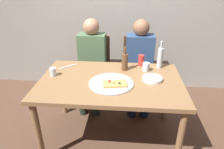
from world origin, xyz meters
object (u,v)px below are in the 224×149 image
object	(u,v)px
tumbler_near	(53,72)
plate_stack	(152,79)
guest_in_sweater	(91,60)
pizza_tray	(111,83)
pizza_slice_last	(115,84)
chair_left	(94,64)
wine_bottle	(160,57)
tumbler_far	(146,67)
chair_right	(139,66)
beer_bottle	(125,61)
soda_can	(141,60)
dining_table	(111,87)
table_knife	(68,67)
guest_in_beanie	(140,62)

from	to	relation	value
tumbler_near	plate_stack	bearing A→B (deg)	-0.93
guest_in_sweater	pizza_tray	bearing A→B (deg)	113.02
pizza_slice_last	chair_left	world-z (taller)	chair_left
wine_bottle	guest_in_sweater	xyz separation A→B (m)	(-0.83, 0.35, -0.20)
tumbler_far	guest_in_sweater	bearing A→B (deg)	146.38
pizza_tray	chair_right	size ratio (longest dim) A/B	0.48
beer_bottle	chair_right	size ratio (longest dim) A/B	0.29
soda_can	chair_left	world-z (taller)	chair_left
plate_stack	pizza_tray	bearing A→B (deg)	-164.82
dining_table	soda_can	size ratio (longest dim) A/B	11.61
dining_table	guest_in_sweater	world-z (taller)	guest_in_sweater
dining_table	chair_left	world-z (taller)	chair_left
dining_table	beer_bottle	bearing A→B (deg)	61.49
tumbler_near	soda_can	size ratio (longest dim) A/B	0.70
soda_can	table_knife	bearing A→B (deg)	-172.44
dining_table	chair_right	bearing A→B (deg)	69.26
guest_in_sweater	wine_bottle	bearing A→B (deg)	156.99
dining_table	guest_in_beanie	world-z (taller)	guest_in_beanie
dining_table	tumbler_far	bearing A→B (deg)	33.73
plate_stack	chair_left	distance (m)	1.12
wine_bottle	guest_in_beanie	distance (m)	0.45
dining_table	tumbler_near	bearing A→B (deg)	175.87
table_knife	beer_bottle	bearing A→B (deg)	135.57
tumbler_far	guest_in_sweater	xyz separation A→B (m)	(-0.68, 0.45, -0.13)
table_knife	pizza_tray	bearing A→B (deg)	104.23
dining_table	guest_in_beanie	bearing A→B (deg)	65.24
beer_bottle	chair_right	bearing A→B (deg)	72.66
guest_in_sweater	guest_in_beanie	xyz separation A→B (m)	(0.64, 0.00, 0.00)
tumbler_near	chair_left	world-z (taller)	chair_left
tumbler_near	pizza_tray	bearing A→B (deg)	-11.55
chair_left	guest_in_sweater	size ratio (longest dim) A/B	0.77
pizza_tray	wine_bottle	world-z (taller)	wine_bottle
plate_stack	tumbler_far	bearing A→B (deg)	103.13
tumbler_far	chair_left	bearing A→B (deg)	138.40
chair_left	plate_stack	bearing A→B (deg)	131.73
tumbler_near	guest_in_sweater	bearing A→B (deg)	66.54
pizza_tray	beer_bottle	distance (m)	0.36
pizza_slice_last	pizza_tray	bearing A→B (deg)	136.02
tumbler_near	plate_stack	xyz separation A→B (m)	(1.01, -0.02, -0.03)
pizza_tray	guest_in_beanie	xyz separation A→B (m)	(0.31, 0.78, -0.09)
table_knife	chair_left	size ratio (longest dim) A/B	0.24
beer_bottle	table_knife	xyz separation A→B (m)	(-0.65, 0.03, -0.10)
chair_right	soda_can	bearing A→B (deg)	89.41
soda_can	table_knife	xyz separation A→B (m)	(-0.83, -0.11, -0.06)
tumbler_near	guest_in_sweater	distance (m)	0.72
pizza_tray	tumbler_far	size ratio (longest dim) A/B	4.76
wine_bottle	tumbler_near	xyz separation A→B (m)	(-1.12, -0.30, -0.08)
pizza_slice_last	soda_can	bearing A→B (deg)	61.63
tumbler_far	chair_right	world-z (taller)	chair_right
chair_right	pizza_tray	bearing A→B (deg)	71.63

